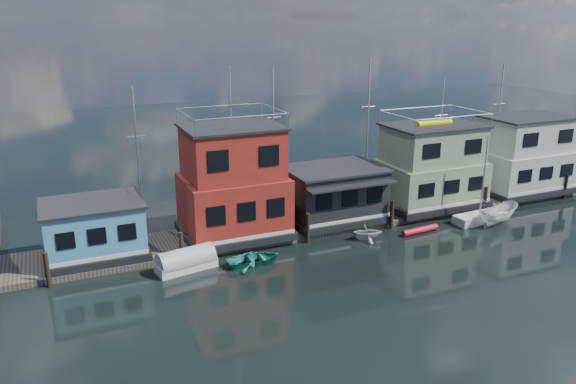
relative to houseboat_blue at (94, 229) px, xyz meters
name	(u,v)px	position (x,y,z in m)	size (l,w,h in m)	color
ground	(435,287)	(18.00, -12.00, -2.21)	(160.00, 160.00, 0.00)	black
dock	(338,220)	(18.00, 0.00, -2.01)	(48.00, 5.00, 0.40)	#595147
houseboat_blue	(94,229)	(0.00, 0.00, 0.00)	(6.40, 4.90, 3.66)	black
houseboat_red	(233,184)	(9.50, 0.00, 1.90)	(7.40, 5.90, 11.86)	black
houseboat_dark	(334,193)	(17.50, -0.02, 0.21)	(7.40, 6.10, 4.06)	black
houseboat_green	(431,167)	(26.50, 0.00, 1.34)	(8.40, 5.90, 7.03)	black
houseboat_white	(523,155)	(36.50, 0.00, 1.33)	(8.40, 5.90, 6.66)	black
pilings	(353,221)	(17.67, -2.80, -1.11)	(42.28, 0.28, 2.20)	#2D2116
background_masts	(355,133)	(22.76, 6.00, 3.35)	(36.40, 0.16, 12.00)	silver
day_sailer	(479,217)	(28.09, -4.39, -1.80)	(4.40, 1.67, 6.83)	silver
red_kayak	(420,230)	(22.41, -4.49, -1.97)	(0.46, 0.46, 3.14)	red
dinghy_white	(366,232)	(18.09, -4.00, -1.61)	(1.97, 2.28, 1.20)	beige
dinghy_teal	(254,259)	(9.24, -4.68, -1.84)	(2.52, 3.53, 0.73)	teal
tarp_runabout	(186,261)	(5.04, -3.70, -1.63)	(3.98, 2.17, 1.53)	white
motorboat	(498,215)	(29.05, -5.35, -1.43)	(1.51, 4.00, 1.55)	white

